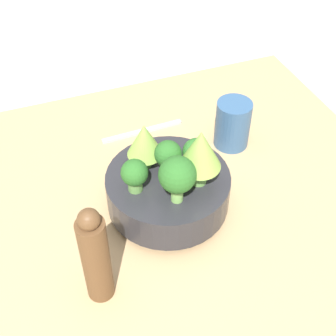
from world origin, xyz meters
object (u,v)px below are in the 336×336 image
Objects in this scene: cup at (233,124)px; pepper_mill at (95,257)px; fork at (142,131)px; bowl at (168,190)px.

pepper_mill is (0.34, 0.24, 0.04)m from cup.
bowl is at bearing 83.77° from fork.
cup is 0.42m from pepper_mill.
bowl is 0.20m from pepper_mill.
bowl is 2.13× the size of cup.
fork is (-0.02, -0.22, -0.04)m from bowl.
cup is at bearing -146.81° from bowl.
pepper_mill is at bearing 62.26° from fork.
pepper_mill is 0.39m from fork.
cup reaches higher than fork.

